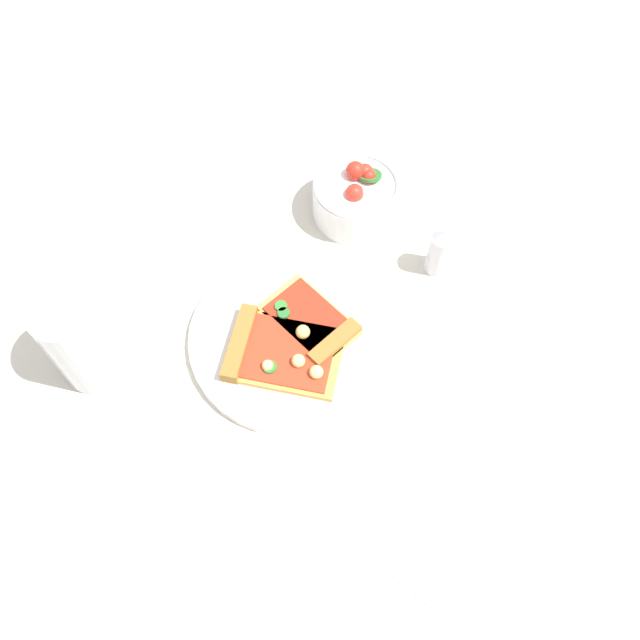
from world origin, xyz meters
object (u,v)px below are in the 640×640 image
object	(u,v)px
pizza_slice_near	(313,324)
soda_glass	(84,339)
pizza_slice_far	(277,352)
salad_bowl	(357,196)
plate	(291,338)
pepper_shaker	(440,250)
paper_napkin	(414,520)

from	to	relation	value
pizza_slice_near	soda_glass	world-z (taller)	soda_glass
pizza_slice_near	pizza_slice_far	bearing A→B (deg)	148.31
soda_glass	salad_bowl	bearing A→B (deg)	-36.74
salad_bowl	plate	bearing A→B (deg)	174.03
soda_glass	pepper_shaker	bearing A→B (deg)	-54.73
paper_napkin	pepper_shaker	size ratio (longest dim) A/B	1.74
plate	pizza_slice_near	world-z (taller)	pizza_slice_near
salad_bowl	pepper_shaker	world-z (taller)	pepper_shaker
plate	pizza_slice_near	size ratio (longest dim) A/B	1.84
pizza_slice_near	salad_bowl	distance (m)	0.20
plate	paper_napkin	world-z (taller)	plate
plate	pizza_slice_near	distance (m)	0.03
pizza_slice_far	soda_glass	distance (m)	0.22
soda_glass	paper_napkin	bearing A→B (deg)	-100.06
plate	pizza_slice_far	xyz separation A→B (m)	(-0.03, 0.01, 0.01)
salad_bowl	pepper_shaker	xyz separation A→B (m)	(-0.06, -0.12, 0.01)
pizza_slice_near	salad_bowl	world-z (taller)	salad_bowl
plate	salad_bowl	world-z (taller)	salad_bowl
pizza_slice_far	paper_napkin	bearing A→B (deg)	-124.69
pizza_slice_near	salad_bowl	xyz separation A→B (m)	(0.20, -0.00, 0.01)
salad_bowl	soda_glass	xyz separation A→B (m)	(-0.32, 0.24, 0.03)
soda_glass	pepper_shaker	distance (m)	0.44
pizza_slice_far	pepper_shaker	size ratio (longest dim) A/B	1.79
salad_bowl	paper_napkin	world-z (taller)	salad_bowl
pepper_shaker	plate	bearing A→B (deg)	136.79
salad_bowl	soda_glass	world-z (taller)	soda_glass
plate	pizza_slice_far	world-z (taller)	pizza_slice_far
salad_bowl	pepper_shaker	bearing A→B (deg)	-115.85
plate	pepper_shaker	bearing A→B (deg)	-43.21
soda_glass	pepper_shaker	size ratio (longest dim) A/B	1.72
paper_napkin	pepper_shaker	world-z (taller)	pepper_shaker
pizza_slice_near	plate	bearing A→B (deg)	129.35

